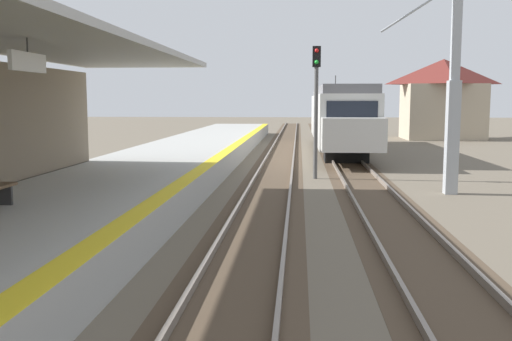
{
  "coord_description": "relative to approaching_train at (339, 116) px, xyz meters",
  "views": [
    {
      "loc": [
        2.89,
        0.88,
        3.1
      ],
      "look_at": [
        2.28,
        9.14,
        2.1
      ],
      "focal_mm": 40.77,
      "sensor_mm": 36.0,
      "label": 1
    }
  ],
  "objects": [
    {
      "name": "catenary_pylon_far_side",
      "position": [
        2.35,
        -15.81,
        1.43
      ],
      "size": [
        5.0,
        0.4,
        7.5
      ],
      "color": "#9EA3A8",
      "rests_on": "ground"
    },
    {
      "name": "track_pair_middle",
      "position": [
        -0.0,
        -16.29,
        -2.13
      ],
      "size": [
        2.34,
        120.0,
        0.16
      ],
      "color": "#4C3D2D",
      "rests_on": "ground"
    },
    {
      "name": "rail_signal_post",
      "position": [
        -1.75,
        -12.33,
        1.02
      ],
      "size": [
        0.32,
        0.34,
        5.2
      ],
      "color": "#4C4C4C",
      "rests_on": "ground"
    },
    {
      "name": "approaching_train",
      "position": [
        0.0,
        0.0,
        0.0
      ],
      "size": [
        2.93,
        19.6,
        4.76
      ],
      "color": "silver",
      "rests_on": "ground"
    },
    {
      "name": "distant_trackside_house",
      "position": [
        9.11,
        12.64,
        1.16
      ],
      "size": [
        6.6,
        5.28,
        6.4
      ],
      "color": "tan",
      "rests_on": "ground"
    },
    {
      "name": "station_platform",
      "position": [
        -7.8,
        -20.29,
        -1.73
      ],
      "size": [
        5.0,
        80.0,
        0.91
      ],
      "color": "#A8A8A3",
      "rests_on": "ground"
    },
    {
      "name": "track_pair_nearest_platform",
      "position": [
        -3.4,
        -16.29,
        -2.13
      ],
      "size": [
        2.34,
        120.0,
        0.16
      ],
      "color": "#4C3D2D",
      "rests_on": "ground"
    }
  ]
}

